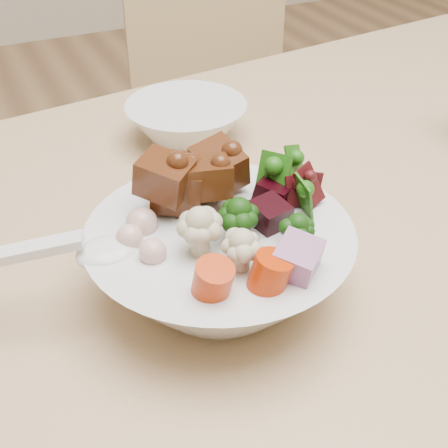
# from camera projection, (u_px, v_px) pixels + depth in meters

# --- Properties ---
(chair_far) EXTENTS (0.42, 0.42, 0.79)m
(chair_far) POSITION_uv_depth(u_px,v_px,m) (218.00, 148.00, 1.47)
(chair_far) COLOR tan
(chair_far) RESTS_ON ground
(food_bowl) EXTENTS (0.24, 0.24, 0.13)m
(food_bowl) POSITION_uv_depth(u_px,v_px,m) (221.00, 256.00, 0.58)
(food_bowl) COLOR silver
(food_bowl) RESTS_ON dining_table
(soup_spoon) EXTENTS (0.16, 0.08, 0.03)m
(soup_spoon) POSITION_uv_depth(u_px,v_px,m) (85.00, 252.00, 0.53)
(soup_spoon) COLOR silver
(soup_spoon) RESTS_ON food_bowl
(side_bowl) EXTENTS (0.16, 0.16, 0.05)m
(side_bowl) POSITION_uv_depth(u_px,v_px,m) (187.00, 123.00, 0.83)
(side_bowl) COLOR silver
(side_bowl) RESTS_ON dining_table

